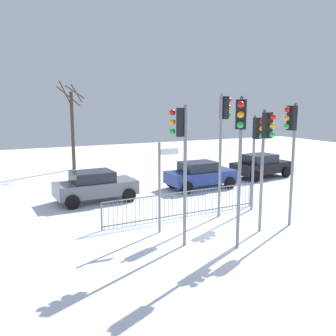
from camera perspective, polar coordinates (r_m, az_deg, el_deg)
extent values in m
plane|color=white|center=(13.94, 7.34, -9.96)|extent=(60.00, 60.00, 0.00)
cylinder|color=slate|center=(14.14, 13.82, -0.55)|extent=(0.11, 0.11, 4.44)
cube|color=black|center=(13.83, 14.59, 6.17)|extent=(0.34, 0.25, 0.90)
sphere|color=red|center=(13.64, 15.40, 7.36)|extent=(0.20, 0.20, 0.20)
sphere|color=orange|center=(13.65, 15.34, 6.10)|extent=(0.20, 0.20, 0.20)
sphere|color=green|center=(13.67, 15.28, 4.84)|extent=(0.20, 0.20, 0.20)
cylinder|color=slate|center=(12.33, 2.55, -1.36)|extent=(0.11, 0.11, 4.62)
cube|color=black|center=(12.13, 1.83, 6.84)|extent=(0.36, 0.39, 0.90)
sphere|color=red|center=(12.15, 0.65, 8.27)|extent=(0.20, 0.20, 0.20)
sphere|color=orange|center=(12.16, 0.65, 6.85)|extent=(0.20, 0.20, 0.20)
sphere|color=green|center=(12.18, 0.65, 5.44)|extent=(0.20, 0.20, 0.20)
cylinder|color=slate|center=(15.64, 7.78, 1.69)|extent=(0.11, 0.11, 5.02)
cube|color=black|center=(15.60, 8.40, 8.89)|extent=(0.27, 0.35, 0.90)
sphere|color=red|center=(15.78, 9.09, 9.97)|extent=(0.20, 0.20, 0.20)
sphere|color=orange|center=(15.78, 9.06, 8.88)|extent=(0.20, 0.20, 0.20)
sphere|color=green|center=(15.78, 9.04, 7.79)|extent=(0.20, 0.20, 0.20)
cylinder|color=slate|center=(17.00, 12.58, 0.71)|extent=(0.11, 0.11, 4.15)
cube|color=black|center=(16.71, 13.16, 5.80)|extent=(0.34, 0.25, 0.90)
sphere|color=red|center=(16.52, 13.81, 6.77)|extent=(0.20, 0.20, 0.20)
sphere|color=orange|center=(16.53, 13.76, 5.73)|extent=(0.20, 0.20, 0.20)
sphere|color=green|center=(16.56, 13.72, 4.70)|extent=(0.20, 0.20, 0.20)
cylinder|color=slate|center=(12.29, 10.60, -0.95)|extent=(0.11, 0.11, 4.87)
cube|color=black|center=(11.92, 10.84, 7.85)|extent=(0.39, 0.37, 0.90)
sphere|color=red|center=(11.66, 10.81, 9.29)|extent=(0.20, 0.20, 0.20)
sphere|color=orange|center=(11.67, 10.77, 7.82)|extent=(0.20, 0.20, 0.20)
sphere|color=green|center=(11.68, 10.72, 6.35)|extent=(0.20, 0.20, 0.20)
cylinder|color=slate|center=(15.14, 18.07, 0.35)|extent=(0.11, 0.11, 4.67)
cube|color=black|center=(14.85, 17.98, 7.10)|extent=(0.23, 0.33, 0.90)
sphere|color=red|center=(14.67, 17.35, 8.28)|extent=(0.20, 0.20, 0.20)
sphere|color=orange|center=(14.68, 17.29, 7.11)|extent=(0.20, 0.20, 0.20)
sphere|color=green|center=(14.69, 17.23, 5.94)|extent=(0.20, 0.20, 0.20)
cylinder|color=slate|center=(13.72, -1.29, -3.01)|extent=(0.09, 0.09, 3.30)
cube|color=white|center=(13.65, 0.22, 2.47)|extent=(0.70, 0.05, 0.22)
cube|color=slate|center=(15.72, 2.38, -3.60)|extent=(7.07, 0.40, 0.04)
cube|color=slate|center=(15.96, 2.35, -6.85)|extent=(7.07, 0.40, 0.04)
cylinder|color=slate|center=(14.45, -9.53, -7.11)|extent=(0.02, 0.02, 1.05)
cylinder|color=slate|center=(14.50, -8.85, -7.02)|extent=(0.02, 0.02, 1.05)
cylinder|color=slate|center=(14.56, -8.18, -6.93)|extent=(0.02, 0.02, 1.05)
cylinder|color=slate|center=(14.62, -7.51, -6.85)|extent=(0.02, 0.02, 1.05)
cylinder|color=slate|center=(14.69, -6.84, -6.76)|extent=(0.02, 0.02, 1.05)
cylinder|color=slate|center=(14.75, -6.18, -6.67)|extent=(0.02, 0.02, 1.05)
cylinder|color=slate|center=(14.82, -5.53, -6.58)|extent=(0.02, 0.02, 1.05)
cylinder|color=slate|center=(14.89, -4.89, -6.49)|extent=(0.02, 0.02, 1.05)
cylinder|color=slate|center=(14.96, -4.25, -6.40)|extent=(0.02, 0.02, 1.05)
cylinder|color=slate|center=(15.03, -3.61, -6.32)|extent=(0.02, 0.02, 1.05)
cylinder|color=slate|center=(15.10, -2.99, -6.23)|extent=(0.02, 0.02, 1.05)
cylinder|color=slate|center=(15.18, -2.37, -6.14)|extent=(0.02, 0.02, 1.05)
cylinder|color=slate|center=(15.26, -1.75, -6.05)|extent=(0.02, 0.02, 1.05)
cylinder|color=slate|center=(15.34, -1.14, -5.97)|extent=(0.02, 0.02, 1.05)
cylinder|color=slate|center=(15.42, -0.54, -5.88)|extent=(0.02, 0.02, 1.05)
cylinder|color=slate|center=(15.50, 0.05, -5.79)|extent=(0.02, 0.02, 1.05)
cylinder|color=slate|center=(15.59, 0.64, -5.71)|extent=(0.02, 0.02, 1.05)
cylinder|color=slate|center=(15.68, 1.22, -5.62)|extent=(0.02, 0.02, 1.05)
cylinder|color=slate|center=(15.76, 1.80, -5.53)|extent=(0.02, 0.02, 1.05)
cylinder|color=slate|center=(15.85, 2.36, -5.45)|extent=(0.02, 0.02, 1.05)
cylinder|color=slate|center=(15.94, 2.93, -5.36)|extent=(0.02, 0.02, 1.05)
cylinder|color=slate|center=(16.04, 3.48, -5.28)|extent=(0.02, 0.02, 1.05)
cylinder|color=slate|center=(16.13, 4.03, -5.19)|extent=(0.02, 0.02, 1.05)
cylinder|color=slate|center=(16.23, 4.57, -5.11)|extent=(0.02, 0.02, 1.05)
cylinder|color=slate|center=(16.32, 5.11, -5.03)|extent=(0.02, 0.02, 1.05)
cylinder|color=slate|center=(16.42, 5.63, -4.95)|extent=(0.02, 0.02, 1.05)
cylinder|color=slate|center=(16.52, 6.16, -4.86)|extent=(0.02, 0.02, 1.05)
cylinder|color=slate|center=(16.62, 6.67, -4.78)|extent=(0.02, 0.02, 1.05)
cylinder|color=slate|center=(16.73, 7.18, -4.70)|extent=(0.02, 0.02, 1.05)
cylinder|color=slate|center=(16.83, 7.68, -4.62)|extent=(0.02, 0.02, 1.05)
cylinder|color=slate|center=(16.94, 8.18, -4.54)|extent=(0.02, 0.02, 1.05)
cylinder|color=slate|center=(17.04, 8.67, -4.47)|extent=(0.02, 0.02, 1.05)
cylinder|color=slate|center=(17.15, 9.15, -4.39)|extent=(0.02, 0.02, 1.05)
cylinder|color=slate|center=(17.26, 9.63, -4.31)|extent=(0.02, 0.02, 1.05)
cylinder|color=slate|center=(17.37, 10.10, -4.23)|extent=(0.02, 0.02, 1.05)
cylinder|color=slate|center=(17.48, 10.57, -4.16)|extent=(0.02, 0.02, 1.05)
cylinder|color=slate|center=(17.60, 11.03, -4.08)|extent=(0.02, 0.02, 1.05)
cylinder|color=slate|center=(17.71, 11.48, -4.01)|extent=(0.02, 0.02, 1.05)
cylinder|color=slate|center=(17.82, 11.93, -3.93)|extent=(0.02, 0.02, 1.05)
cylinder|color=slate|center=(14.42, -9.88, -7.15)|extent=(0.06, 0.06, 1.05)
cylinder|color=slate|center=(17.88, 12.15, -3.90)|extent=(0.06, 0.06, 1.05)
cube|color=slate|center=(18.58, -10.72, -2.95)|extent=(3.87, 1.87, 0.65)
cube|color=#1E232D|center=(18.43, -11.22, -1.33)|extent=(1.97, 1.58, 0.55)
cylinder|color=black|center=(19.86, -7.72, -3.00)|extent=(0.65, 0.25, 0.64)
cylinder|color=black|center=(18.32, -5.84, -4.05)|extent=(0.65, 0.25, 0.64)
cylinder|color=black|center=(19.11, -15.33, -3.78)|extent=(0.65, 0.25, 0.64)
cylinder|color=black|center=(17.51, -14.06, -4.96)|extent=(0.65, 0.25, 0.64)
cube|color=navy|center=(21.14, 4.90, -1.27)|extent=(3.84, 1.79, 0.65)
cube|color=#1E232D|center=(20.96, 4.57, 0.17)|extent=(1.93, 1.54, 0.55)
cylinder|color=black|center=(22.62, 6.66, -1.40)|extent=(0.64, 0.23, 0.64)
cylinder|color=black|center=(21.26, 9.19, -2.19)|extent=(0.64, 0.23, 0.64)
cylinder|color=black|center=(21.27, 0.58, -2.06)|extent=(0.64, 0.23, 0.64)
cylinder|color=black|center=(19.81, 2.87, -2.96)|extent=(0.64, 0.23, 0.64)
cube|color=black|center=(24.78, 13.69, 0.13)|extent=(3.96, 2.10, 0.65)
cube|color=#1E232D|center=(24.59, 13.50, 1.36)|extent=(2.05, 1.70, 0.55)
cylinder|color=black|center=(26.38, 14.40, -0.04)|extent=(0.66, 0.29, 0.64)
cylinder|color=black|center=(25.26, 17.18, -0.60)|extent=(0.66, 0.29, 0.64)
cylinder|color=black|center=(24.51, 10.03, -0.62)|extent=(0.66, 0.29, 0.64)
cylinder|color=black|center=(23.30, 12.82, -1.25)|extent=(0.66, 0.29, 0.64)
cylinder|color=#473828|center=(27.45, -14.03, 5.36)|extent=(0.24, 0.24, 5.40)
cylinder|color=#473828|center=(26.78, -13.71, 10.94)|extent=(1.34, 0.34, 0.89)
cylinder|color=#473828|center=(26.65, -14.62, 10.33)|extent=(1.45, 0.74, 1.34)
cylinder|color=#473828|center=(27.07, -15.16, 10.91)|extent=(0.56, 1.04, 1.49)
cylinder|color=#473828|center=(27.05, -13.45, 10.74)|extent=(0.91, 0.70, 1.21)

